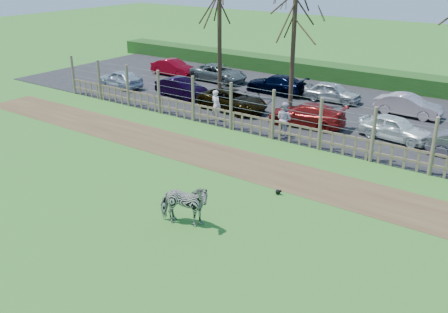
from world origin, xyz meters
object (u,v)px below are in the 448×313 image
Objects in this scene: car_8 at (219,73)px; car_3 at (306,115)px; visitor_a at (216,106)px; car_2 at (233,100)px; car_0 at (121,79)px; car_10 at (332,92)px; visitor_b at (284,119)px; car_7 at (174,68)px; car_1 at (181,88)px; zebra at (184,205)px; car_4 at (395,128)px; car_9 at (276,84)px; tree_left at (219,7)px; tree_mid at (294,24)px; car_11 at (408,105)px; crow at (278,192)px.

car_3 is at bearing -116.45° from car_8.
car_2 is (-0.41, 2.17, -0.26)m from visitor_a.
car_0 is 1.00× the size of car_10.
visitor_b is 12.12m from car_8.
car_1 is at bearing -133.46° from car_7.
car_8 is (-11.22, 17.28, -0.13)m from zebra.
visitor_a reaches higher than car_4.
car_3 is at bearing -85.43° from car_2.
zebra is at bearing 173.38° from car_4.
car_2 is 10.04m from car_7.
zebra is at bearing -147.20° from car_2.
car_1 is at bearing 116.60° from car_10.
car_9 is at bearing 71.59° from car_4.
car_2 is (2.15, -1.69, -4.98)m from tree_left.
tree_left reaches higher than car_8.
car_9 is (-2.28, 2.21, -4.23)m from tree_mid.
tree_left is at bearing -110.49° from car_3.
visitor_a is at bearing -126.46° from car_7.
zebra reaches higher than car_0.
car_11 is (8.56, -0.02, 0.00)m from car_9.
zebra is 0.50× the size of car_11.
zebra is (8.43, -13.59, -4.85)m from tree_left.
car_3 is 0.96× the size of car_8.
car_0 is 18.66m from car_4.
tree_left is at bearing 107.51° from car_11.
crow is at bearing 13.50° from car_3.
car_10 is at bearing 29.72° from tree_left.
car_4 reaches higher than crow.
zebra is at bearing -134.92° from car_1.
tree_mid is at bearing 79.63° from car_4.
car_0 is (-7.22, -1.62, -4.98)m from tree_left.
car_4 is 18.58m from car_7.
zebra reaches higher than car_3.
car_8 is 1.04× the size of car_9.
car_4 and car_11 have the same top height.
car_1 is at bearing -2.92° from visitor_b.
zebra is 22.55m from car_7.
tree_left is at bearing -114.70° from car_7.
zebra reaches higher than car_2.
tree_left reaches higher than car_2.
car_9 is 1.17× the size of car_10.
tree_left is 2.16× the size of car_1.
car_8 is at bearing 12.70° from zebra.
car_3 is at bearing 45.10° from car_9.
car_3 is at bearing -48.35° from tree_mid.
car_0 is at bearing -167.40° from tree_mid.
tree_mid is 5.29m from car_9.
car_0 is 14.23m from car_10.
zebra is at bearing 131.73° from visitor_a.
car_4 is at bearing 79.29° from crow.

